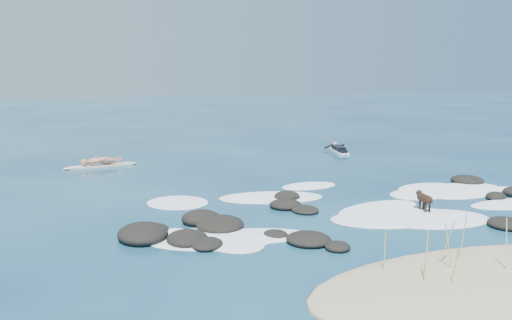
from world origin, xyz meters
name	(u,v)px	position (x,y,z in m)	size (l,w,h in m)	color
ground	(323,201)	(0.00, 0.00, 0.00)	(160.00, 160.00, 0.00)	#0A2642
sand_dune	(503,283)	(0.00, -8.20, 0.00)	(9.00, 4.40, 0.60)	#9E8966
dune_grass	(481,250)	(-0.31, -7.85, 0.66)	(4.37, 1.76, 1.24)	#9CAD53
reef_rocks	(312,215)	(-1.40, -1.99, 0.10)	(15.09, 7.31, 0.52)	black
breaking_foam	(364,207)	(0.82, -1.30, 0.01)	(15.27, 8.10, 0.12)	white
standing_surfer_rig	(100,151)	(-6.45, 9.97, 0.77)	(3.43, 1.05, 1.95)	beige
paddling_surfer_rig	(339,149)	(6.33, 10.42, 0.16)	(1.35, 2.67, 0.46)	white
dog	(424,198)	(2.28, -2.49, 0.44)	(0.36, 1.05, 0.67)	black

